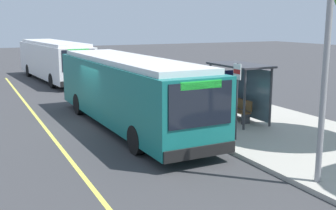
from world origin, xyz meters
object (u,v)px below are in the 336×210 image
object	(u,v)px
transit_bus_main	(128,90)
route_sign_post	(237,91)
transit_bus_second	(54,59)
waiting_bench	(237,109)

from	to	relation	value
transit_bus_main	route_sign_post	distance (m)	4.80
transit_bus_second	waiting_bench	size ratio (longest dim) A/B	7.34
transit_bus_main	waiting_bench	xyz separation A→B (m)	(1.44, 4.52, -0.98)
transit_bus_main	transit_bus_second	size ratio (longest dim) A/B	0.99
transit_bus_second	waiting_bench	distance (m)	17.97
transit_bus_main	transit_bus_second	distance (m)	15.93
waiting_bench	route_sign_post	size ratio (longest dim) A/B	0.57
waiting_bench	route_sign_post	xyz separation A→B (m)	(2.55, -1.86, 1.32)
transit_bus_main	waiting_bench	bearing A→B (deg)	72.30
transit_bus_main	waiting_bench	distance (m)	4.84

